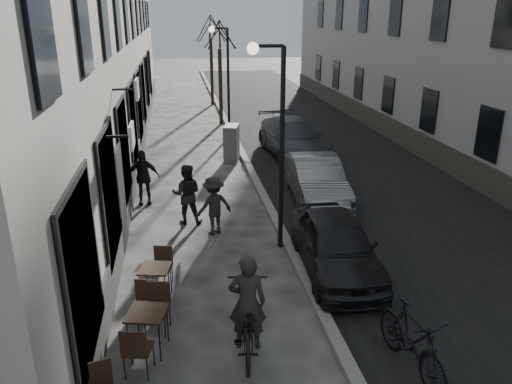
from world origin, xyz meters
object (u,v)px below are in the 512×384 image
object	(u,v)px
bistro_set_b	(148,327)
car_near	(336,245)
bistro_set_c	(156,280)
tree_far	(210,29)
streetlamp_far	(224,70)
car_far	(294,138)
utility_cabinet	(232,143)
pedestrian_near	(187,194)
pedestrian_far	(143,177)
streetlamp_near	(275,127)
moped	(412,340)
car_mid	(316,179)
pedestrian_mid	(214,206)
tree_near	(219,33)
bicycle	(247,320)

from	to	relation	value
bistro_set_b	car_near	bearing A→B (deg)	42.31
bistro_set_c	car_near	distance (m)	4.12
tree_far	car_near	bearing A→B (deg)	-87.20
streetlamp_far	car_far	size ratio (longest dim) A/B	0.98
streetlamp_far	car_near	bearing A→B (deg)	-85.02
utility_cabinet	pedestrian_near	world-z (taller)	pedestrian_near
pedestrian_far	streetlamp_near	bearing A→B (deg)	-48.77
car_far	moped	xyz separation A→B (m)	(-1.10, -13.29, -0.15)
tree_far	bistro_set_b	bearing A→B (deg)	-97.06
streetlamp_far	car_far	distance (m)	5.03
streetlamp_near	car_mid	world-z (taller)	streetlamp_near
streetlamp_near	car_near	size ratio (longest dim) A/B	1.27
streetlamp_near	pedestrian_far	distance (m)	5.54
streetlamp_far	pedestrian_mid	bearing A→B (deg)	-97.49
pedestrian_mid	utility_cabinet	bearing A→B (deg)	-122.70
car_near	car_mid	size ratio (longest dim) A/B	0.95
bistro_set_b	utility_cabinet	bearing A→B (deg)	90.03
bistro_set_c	car_near	bearing A→B (deg)	20.69
pedestrian_near	pedestrian_far	xyz separation A→B (m)	(-1.30, 1.74, -0.00)
pedestrian_near	pedestrian_mid	distance (m)	1.11
tree_near	pedestrian_mid	world-z (taller)	tree_near
car_mid	bistro_set_c	bearing A→B (deg)	-129.75
bistro_set_b	moped	distance (m)	4.53
streetlamp_far	pedestrian_near	distance (m)	10.52
car_far	car_near	bearing A→B (deg)	-102.13
bistro_set_c	pedestrian_near	bearing A→B (deg)	91.57
tree_near	bistro_set_c	xyz separation A→B (m)	(-2.98, -17.03, -4.21)
car_mid	utility_cabinet	bearing A→B (deg)	117.87
streetlamp_near	bicycle	size ratio (longest dim) A/B	2.39
utility_cabinet	car_mid	size ratio (longest dim) A/B	0.35
streetlamp_far	moped	bearing A→B (deg)	-85.37
bistro_set_b	moped	bearing A→B (deg)	-2.08
car_far	pedestrian_near	bearing A→B (deg)	-130.34
streetlamp_near	pedestrian_far	size ratio (longest dim) A/B	2.92
pedestrian_near	car_near	bearing A→B (deg)	142.05
utility_cabinet	car_near	size ratio (longest dim) A/B	0.37
tree_far	pedestrian_near	distance (m)	19.54
bistro_set_b	pedestrian_near	xyz separation A→B (m)	(0.87, 5.69, 0.38)
streetlamp_near	car_far	xyz separation A→B (m)	(2.47, 8.34, -2.41)
utility_cabinet	car_near	world-z (taller)	utility_cabinet
pedestrian_mid	car_mid	xyz separation A→B (m)	(3.42, 2.06, -0.12)
bistro_set_b	car_mid	size ratio (longest dim) A/B	0.40
utility_cabinet	car_mid	xyz separation A→B (m)	(2.16, -4.81, -0.04)
car_near	moped	distance (m)	3.51
car_near	streetlamp_far	bearing A→B (deg)	97.99
bistro_set_c	bicycle	xyz separation A→B (m)	(1.67, -1.85, 0.10)
bistro_set_c	pedestrian_mid	distance (m)	3.47
streetlamp_far	bistro_set_c	distance (m)	14.58
car_near	car_mid	world-z (taller)	car_mid
streetlamp_near	tree_near	xyz separation A→B (m)	(0.07, 15.00, 1.50)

